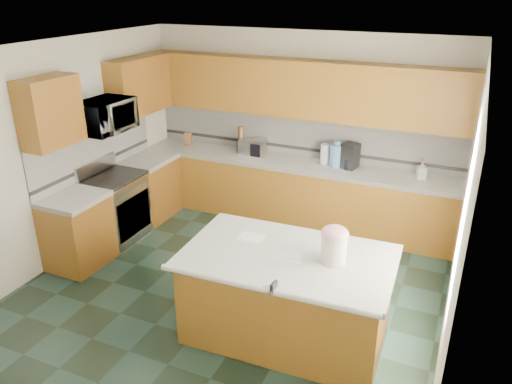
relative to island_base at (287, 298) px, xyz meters
The scene contains 52 objects.
floor 1.07m from the island_base, 150.61° to the left, with size 4.60×4.60×0.00m, color black.
ceiling 2.47m from the island_base, 150.61° to the left, with size 4.60×4.60×0.00m, color white.
wall_back 3.07m from the island_base, 106.88° to the left, with size 4.60×0.04×2.70m, color white.
wall_front 2.23m from the island_base, 114.75° to the right, with size 4.60×0.04×2.70m, color white.
wall_left 3.33m from the island_base, behind, with size 0.04×4.60×2.70m, color white.
wall_right 1.80m from the island_base, 18.01° to the left, with size 0.04×4.60×2.70m, color white.
back_base_cab 2.62m from the island_base, 108.91° to the left, with size 4.60×0.60×0.86m, color #40240B.
back_countertop 2.66m from the island_base, 108.91° to the left, with size 4.60×0.64×0.06m, color white.
back_upper_cab 3.14m from the island_base, 108.00° to the left, with size 4.60×0.33×0.78m, color #40240B.
back_backsplash 3.00m from the island_base, 107.06° to the left, with size 4.60×0.02×0.63m, color silver.
back_accent_band 2.95m from the island_base, 107.10° to the left, with size 4.60×0.01×0.05m, color black.
left_base_cab_rear 3.35m from the island_base, 148.18° to the left, with size 0.60×0.82×0.86m, color #40240B.
left_counter_rear 3.38m from the island_base, 148.18° to the left, with size 0.64×0.82×0.06m, color white.
left_base_cab_front 2.86m from the island_base, behind, with size 0.60×0.72×0.86m, color #40240B.
left_counter_front 2.90m from the island_base, behind, with size 0.64×0.72×0.06m, color white.
left_backsplash 3.40m from the island_base, 161.85° to the left, with size 0.02×2.30×0.63m, color silver.
left_accent_band 3.35m from the island_base, 161.82° to the left, with size 0.01×2.30×0.05m, color black.
left_upper_cab_rear 3.85m from the island_base, 147.47° to the left, with size 0.33×1.09×0.78m, color #40240B.
left_upper_cab_front 3.35m from the island_base, behind, with size 0.33×0.72×0.78m, color #40240B.
range_body 3.01m from the island_base, 161.05° to the left, with size 0.60×0.76×0.88m, color #B7B7BC.
range_oven_door 2.74m from the island_base, 159.08° to the left, with size 0.02×0.68×0.55m, color black.
range_cooktop 3.05m from the island_base, 161.05° to the left, with size 0.62×0.78×0.04m, color black.
range_handle 2.73m from the island_base, 158.85° to the left, with size 0.02×0.02×0.66m, color #B7B7BC.
range_backguard 3.31m from the island_base, 162.54° to the left, with size 0.06×0.76×0.18m, color #B7B7BC.
microwave 3.28m from the island_base, 161.05° to the left, with size 0.73×0.50×0.41m, color #B7B7BC.
island_base is the anchor object (origin of this frame).
island_top 0.46m from the island_base, ahead, with size 1.99×1.18×0.06m, color white.
island_bullnose 0.75m from the island_base, 90.00° to the right, with size 0.06×0.06×1.99m, color white.
treat_jar 0.75m from the island_base, ahead, with size 0.24×0.24×0.25m, color beige.
treat_jar_lid 0.88m from the island_base, ahead, with size 0.26×0.26×0.16m, color #EEA1B6.
treat_jar_knob 0.93m from the island_base, ahead, with size 0.03×0.03×0.08m, color tan.
treat_jar_knob_end_l 0.91m from the island_base, ahead, with size 0.05×0.05×0.05m, color tan.
treat_jar_knob_end_r 0.95m from the island_base, ahead, with size 0.05×0.05×0.05m, color tan.
soap_bottle_island 0.77m from the island_base, 18.65° to the left, with size 0.12×0.13×0.32m, color teal.
paper_sheet_a 0.49m from the island_base, 99.94° to the right, with size 0.31×0.23×0.00m, color white.
paper_sheet_b 0.70m from the island_base, 159.91° to the left, with size 0.26×0.19×0.00m, color white.
clamp_body 0.76m from the island_base, 81.64° to the right, with size 0.03×0.10×0.09m, color black.
clamp_handle 0.79m from the island_base, 82.41° to the right, with size 0.02×0.02×0.07m, color black.
knife_block 3.68m from the island_base, 135.88° to the left, with size 0.11×0.09×0.21m, color #472814.
utensil_crock 3.13m from the island_base, 123.77° to the left, with size 0.13×0.13×0.16m, color black.
utensil_bundle 3.17m from the island_base, 123.77° to the left, with size 0.08×0.08×0.24m, color #472814.
toaster_oven 3.01m from the island_base, 120.82° to the left, with size 0.39×0.27×0.23m, color #B7B7BC.
toaster_oven_door 2.90m from the island_base, 122.13° to the left, with size 0.35×0.01×0.19m, color black.
paper_towel 2.69m from the island_base, 99.19° to the left, with size 0.13×0.13×0.29m, color white.
paper_towel_base 2.66m from the island_base, 99.19° to the left, with size 0.19×0.19×0.01m, color #B7B7BC.
water_jug 2.63m from the island_base, 95.34° to the left, with size 0.19×0.19×0.32m, color #5189CB.
water_jug_neck 2.68m from the island_base, 95.34° to the left, with size 0.09×0.09×0.05m, color #5189CB.
coffee_maker 2.64m from the island_base, 91.27° to the left, with size 0.20×0.22×0.34m, color black.
coffee_carafe 2.57m from the island_base, 91.29° to the left, with size 0.14×0.14×0.14m, color black.
soap_bottle_back 2.75m from the island_base, 70.40° to the left, with size 0.11×0.11×0.25m, color white.
soap_back_cap 2.79m from the island_base, 70.40° to the left, with size 0.02×0.02×0.03m, color red.
window_light_proxy 1.82m from the island_base, 10.93° to the left, with size 0.02×1.40×1.10m, color white.
Camera 1 is at (2.23, -4.36, 3.32)m, focal length 35.00 mm.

